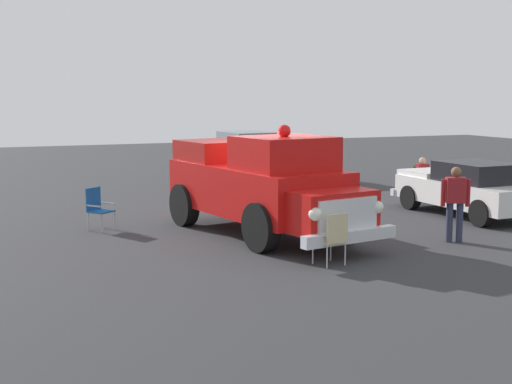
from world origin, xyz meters
TOP-DOWN VIEW (x-y plane):
  - ground_plane at (0.00, 0.00)m, footprint 60.00×60.00m
  - vintage_fire_truck at (0.42, 0.41)m, footprint 3.27×6.24m
  - classic_hot_rod at (-5.74, 0.09)m, footprint 2.00×4.41m
  - parked_pickup at (-3.42, -8.18)m, footprint 4.97×2.46m
  - lawn_chair_near_truck at (-6.44, -2.99)m, footprint 0.53×0.52m
  - lawn_chair_by_car at (3.84, -1.63)m, footprint 0.69×0.69m
  - lawn_chair_spare at (0.32, 3.69)m, footprint 0.59×0.58m
  - spectator_seated at (-6.44, -2.86)m, footprint 0.41×0.55m
  - spectator_standing at (-3.20, 2.80)m, footprint 0.62×0.41m

SIDE VIEW (x-z plane):
  - ground_plane at x=0.00m, z-range 0.00..0.00m
  - lawn_chair_near_truck at x=-6.44m, z-range 0.08..1.10m
  - lawn_chair_by_car at x=3.84m, z-range 0.08..1.10m
  - lawn_chair_spare at x=0.32m, z-range 0.08..1.10m
  - spectator_seated at x=-6.44m, z-range 0.05..1.34m
  - classic_hot_rod at x=-5.74m, z-range 0.02..1.48m
  - spectator_standing at x=-3.20m, z-range 0.13..1.80m
  - parked_pickup at x=-3.42m, z-range 0.04..1.94m
  - vintage_fire_truck at x=0.42m, z-range -0.10..2.49m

